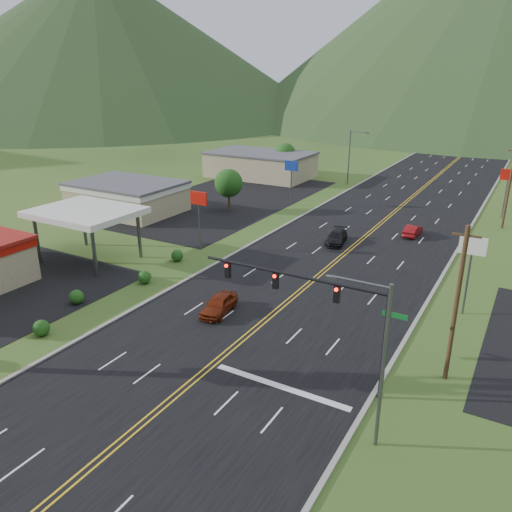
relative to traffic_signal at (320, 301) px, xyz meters
The scene contains 20 objects.
ground 16.32m from the traffic_signal, 114.86° to the right, with size 500.00×500.00×0.00m, color #274819.
road 16.32m from the traffic_signal, 114.86° to the right, with size 20.00×460.00×0.04m, color black.
traffic_signal is the anchor object (origin of this frame).
streetlight_east 6.17m from the traffic_signal, 40.39° to the right, with size 3.28×0.25×9.00m.
streetlight_west 58.88m from the traffic_signal, 107.97° to the left, with size 3.28×0.25×9.00m.
gas_canopy 29.59m from the traffic_signal, 164.30° to the left, with size 10.00×8.00×5.30m.
building_west_mid 45.46m from the traffic_signal, 148.05° to the left, with size 14.40×10.40×4.10m.
building_west_far 64.15m from the traffic_signal, 122.56° to the left, with size 18.40×11.40×4.50m.
pole_sign_west_a 26.00m from the traffic_signal, 142.00° to the left, with size 2.00×0.18×6.40m.
pole_sign_west_b 43.17m from the traffic_signal, 118.32° to the left, with size 2.00×0.18×6.40m.
pole_sign_east_a 15.45m from the traffic_signal, 65.05° to the left, with size 2.00×0.18×6.40m.
pole_sign_east_b 46.47m from the traffic_signal, 81.94° to the left, with size 2.00×0.18×6.40m.
tree_west_a 40.80m from the traffic_signal, 130.50° to the left, with size 3.84×3.84×5.82m.
tree_west_b 66.01m from the traffic_signal, 118.49° to the left, with size 3.84×3.84×5.82m.
utility_pole_a 8.08m from the traffic_signal, 29.72° to the left, with size 1.60×0.28×10.00m.
utility_pole_b 41.60m from the traffic_signal, 80.29° to the left, with size 1.60×0.28×10.00m.
mountain_nw 206.68m from the traffic_signal, 139.05° to the left, with size 190.00×190.00×60.00m, color #213618.
car_red_near 12.13m from the traffic_signal, 156.77° to the left, with size 1.73×4.31×1.47m, color maroon.
car_dark_mid 27.07m from the traffic_signal, 108.64° to the left, with size 1.90×4.67×1.36m, color black.
car_red_far 32.64m from the traffic_signal, 93.18° to the left, with size 1.36×3.91×1.29m, color maroon.
Camera 1 is at (16.50, -11.05, 18.03)m, focal length 35.00 mm.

